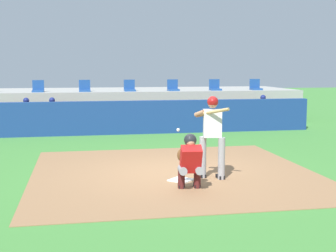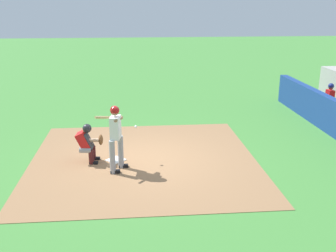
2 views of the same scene
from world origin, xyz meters
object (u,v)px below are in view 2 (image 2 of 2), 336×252
batter_at_plate (116,134)px  catcher_crouched (88,142)px  dugout_player_0 (326,99)px  home_plate (116,160)px

batter_at_plate → catcher_crouched: (-0.68, -0.81, -0.43)m
catcher_crouched → dugout_player_0: (-4.01, 8.89, 0.06)m
home_plate → dugout_player_0: 9.10m
batter_at_plate → dugout_player_0: (-4.69, 8.08, -0.36)m
catcher_crouched → dugout_player_0: 9.75m
batter_at_plate → catcher_crouched: size_ratio=1.05×
batter_at_plate → catcher_crouched: batter_at_plate is taller
batter_at_plate → dugout_player_0: 9.35m
catcher_crouched → batter_at_plate: bearing=49.9°
home_plate → dugout_player_0: size_ratio=0.34×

